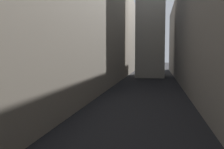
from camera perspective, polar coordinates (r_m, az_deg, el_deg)
The scene contains 2 objects.
ground_plane at distance 35.91m, azimuth 7.09°, elevation -4.01°, with size 264.00×264.00×0.00m, color black.
building_block_left at distance 40.35m, azimuth -10.68°, elevation 11.82°, with size 13.55×108.00×20.98m, color gray.
Camera 1 is at (1.75, 12.53, 5.28)m, focal length 41.78 mm.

